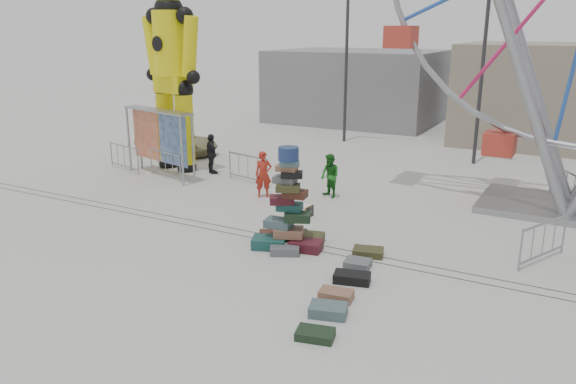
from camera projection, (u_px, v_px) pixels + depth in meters
The scene contains 25 objects.
ground at pixel (266, 250), 15.11m from camera, with size 90.00×90.00×0.00m, color #9E9E99.
track_line_near at pixel (277, 243), 15.62m from camera, with size 40.00×0.04×0.01m, color #47443F.
track_line_far at pixel (284, 238), 15.96m from camera, with size 40.00×0.04×0.01m, color #47443F.
building_left at pixel (358, 86), 35.82m from camera, with size 10.00×8.00×4.40m, color gray.
lamp_post_right at pixel (486, 59), 23.45m from camera, with size 1.41×0.25×8.00m.
lamp_post_left at pixel (348, 54), 28.31m from camera, with size 1.41×0.25×8.00m.
suitcase_tower at pixel (288, 219), 15.19m from camera, with size 2.08×1.80×2.78m.
crash_test_dummy at pixel (172, 70), 22.66m from camera, with size 3.12×1.37×7.82m.
banner_scaffold at pixel (158, 127), 22.03m from camera, with size 3.76×1.50×2.69m.
steamer_trunk at pixel (299, 210), 17.84m from camera, with size 0.81×0.47×0.38m, color silver.
row_case_0 at pixel (368, 252), 14.73m from camera, with size 0.78×0.54×0.19m, color #3C3C1E.
row_case_1 at pixel (358, 264), 13.99m from camera, with size 0.63×0.55×0.20m, color #585C60.
row_case_2 at pixel (352, 278), 13.18m from camera, with size 0.85×0.48×0.23m, color black.
row_case_3 at pixel (336, 295), 12.35m from camera, with size 0.73×0.46×0.21m, color #8B5E47.
row_case_4 at pixel (328, 310), 11.66m from camera, with size 0.77×0.53×0.23m, color #476065.
row_case_5 at pixel (315, 334), 10.80m from camera, with size 0.73×0.48×0.17m, color black.
barricade_dummy_a at pixel (124, 158), 23.39m from camera, with size 2.00×0.10×1.10m, color gray, non-canonical shape.
barricade_dummy_b at pixel (165, 165), 22.21m from camera, with size 2.00×0.10×1.10m, color gray, non-canonical shape.
barricade_dummy_c at pixel (248, 168), 21.60m from camera, with size 2.00×0.10×1.10m, color gray, non-canonical shape.
barricade_wheel_front at pixel (543, 241), 14.22m from camera, with size 2.00×0.10×1.10m, color gray, non-canonical shape.
barricade_wheel_back at pixel (566, 186), 19.17m from camera, with size 2.00×0.10×1.10m, color gray, non-canonical shape.
pedestrian_red at pixel (263, 174), 19.66m from camera, with size 0.60×0.39×1.63m, color maroon.
pedestrian_green at pixel (330, 176), 19.63m from camera, with size 0.75×0.58×1.54m, color #186219.
pedestrian_black at pixel (211, 154), 22.82m from camera, with size 0.96×0.40×1.65m, color black.
parked_suv at pixel (177, 142), 26.59m from camera, with size 1.87×4.05×1.13m, color #8C855A.
Camera 1 is at (7.14, -12.12, 5.76)m, focal length 35.00 mm.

